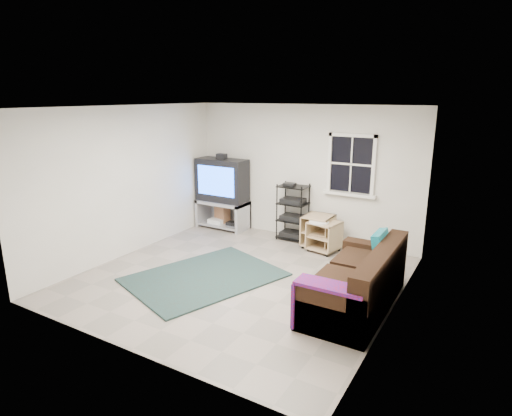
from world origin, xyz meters
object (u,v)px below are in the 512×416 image
Objects in this scene: sofa at (358,284)px; side_table_right at (325,234)px; tv_unit at (223,188)px; av_rack at (293,215)px; side_table_left at (319,230)px.

side_table_right is at bearing 123.30° from sofa.
tv_unit is 1.43× the size of av_rack.
side_table_left is at bearing 139.02° from side_table_right.
side_table_left is at bearing 124.83° from sofa.
side_table_right is (0.79, -0.29, -0.16)m from av_rack.
tv_unit is 2.61× the size of side_table_left.
av_rack is 1.91× the size of side_table_right.
sofa is (1.18, -1.79, 0.01)m from side_table_right.
tv_unit is 2.47m from side_table_right.
side_table_right is (0.18, -0.15, -0.00)m from side_table_left.
side_table_right is at bearing -40.98° from side_table_left.
av_rack is at bearing 159.83° from side_table_right.
side_table_left is 2.37m from sofa.
tv_unit reaches higher than side_table_right.
tv_unit reaches higher than av_rack.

